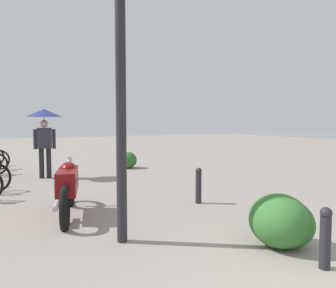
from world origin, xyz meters
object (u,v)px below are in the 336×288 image
object	(u,v)px
pedestrian	(44,124)
bollard_near	(325,237)
motorcycle	(68,187)
lamppost	(120,33)
bollard_mid	(198,185)

from	to	relation	value
pedestrian	bollard_near	world-z (taller)	pedestrian
pedestrian	bollard_near	size ratio (longest dim) A/B	2.90
motorcycle	bollard_near	xyz separation A→B (m)	(-3.41, -2.26, -0.14)
pedestrian	bollard_near	bearing A→B (deg)	-163.26
lamppost	pedestrian	size ratio (longest dim) A/B	2.09
lamppost	bollard_near	xyz separation A→B (m)	(-1.77, -1.79, -2.44)
lamppost	motorcycle	distance (m)	2.87
bollard_mid	bollard_near	bearing A→B (deg)	175.50
bollard_mid	motorcycle	bearing A→B (deg)	83.28
pedestrian	bollard_mid	bearing A→B (deg)	-150.59
motorcycle	bollard_near	bearing A→B (deg)	-146.47
motorcycle	pedestrian	xyz separation A→B (m)	(4.20, 0.03, 1.10)
bollard_near	bollard_mid	bearing A→B (deg)	-4.50
motorcycle	pedestrian	distance (m)	4.35
lamppost	bollard_mid	distance (m)	3.44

